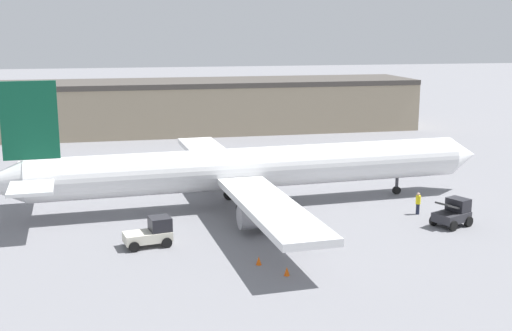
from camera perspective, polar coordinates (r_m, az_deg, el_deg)
ground_plane at (r=54.28m, az=0.00°, el=-3.52°), size 400.00×400.00×0.00m
terminal_building at (r=93.15m, az=-5.48°, el=5.30°), size 63.98×12.64×7.35m
airplane at (r=53.25m, az=-1.05°, el=-0.31°), size 43.15×36.59×10.82m
ground_crew_worker at (r=52.97m, az=14.21°, el=-3.23°), size 0.39×0.39×1.79m
baggage_tug at (r=48.81m, az=1.84°, el=-4.16°), size 3.33×3.29×2.02m
belt_loader_truck at (r=50.69m, az=17.13°, el=-4.05°), size 3.22×2.92×2.04m
pushback_tug at (r=44.65m, az=-9.26°, el=-5.92°), size 3.44×2.43×1.97m
safety_cone_near at (r=40.83m, az=0.25°, el=-8.45°), size 0.36×0.36×0.55m
safety_cone_far at (r=39.19m, az=2.76°, el=-9.37°), size 0.36×0.36×0.55m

